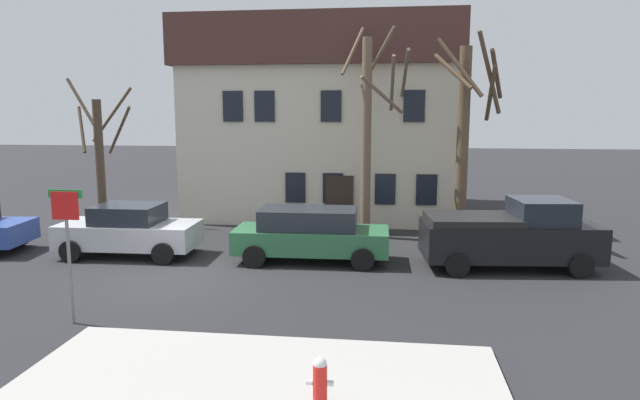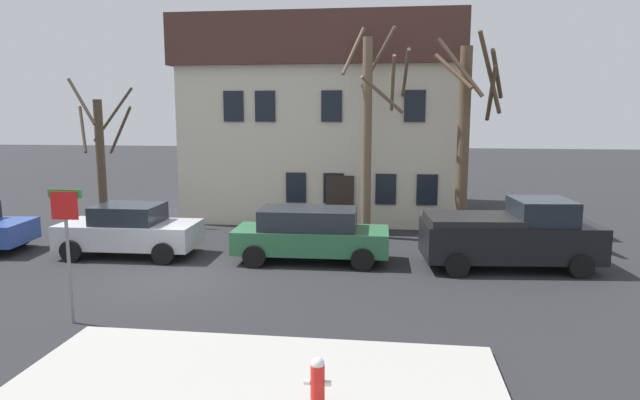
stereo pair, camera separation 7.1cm
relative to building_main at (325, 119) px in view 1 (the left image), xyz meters
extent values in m
plane|color=#262628|center=(-2.90, -11.83, -4.28)|extent=(120.00, 120.00, 0.00)
cube|color=beige|center=(0.00, 0.00, -1.08)|extent=(11.18, 8.63, 6.40)
cube|color=#4C2D28|center=(0.00, 0.00, 3.12)|extent=(11.68, 9.13, 2.01)
cube|color=#2D231E|center=(1.08, -4.36, -3.23)|extent=(1.10, 0.12, 2.10)
cube|color=black|center=(-0.68, -4.35, -2.68)|extent=(0.80, 0.08, 1.20)
cube|color=black|center=(0.82, -4.35, -2.68)|extent=(0.80, 0.08, 1.20)
cube|color=black|center=(2.87, -4.35, -2.68)|extent=(0.80, 0.08, 1.20)
cube|color=black|center=(4.46, -4.35, -2.68)|extent=(0.80, 0.08, 1.20)
cube|color=black|center=(-3.17, -4.35, 0.52)|extent=(0.80, 0.08, 1.20)
cube|color=black|center=(-1.89, -4.35, 0.52)|extent=(0.80, 0.08, 1.20)
cube|color=black|center=(0.73, -4.35, 0.52)|extent=(0.80, 0.08, 1.20)
cube|color=black|center=(3.91, -4.35, 0.52)|extent=(0.80, 0.08, 1.20)
cylinder|color=#4C3D2D|center=(-8.30, -5.43, -1.75)|extent=(0.34, 0.34, 5.06)
cylinder|color=#4C3D2D|center=(-8.77, -5.77, -0.36)|extent=(0.83, 1.10, 1.78)
cylinder|color=#4C3D2D|center=(-7.78, -4.71, -0.44)|extent=(1.59, 1.17, 1.94)
cylinder|color=#4C3D2D|center=(-8.58, -6.06, 0.69)|extent=(1.40, 0.71, 1.77)
cylinder|color=#4C3D2D|center=(-8.17, -4.51, 0.18)|extent=(1.96, 0.39, 2.21)
cylinder|color=brown|center=(2.17, -5.75, -0.69)|extent=(0.35, 0.35, 7.19)
cylinder|color=brown|center=(2.73, -6.45, 0.88)|extent=(1.52, 1.26, 1.29)
cylinder|color=brown|center=(1.64, -5.42, 2.47)|extent=(0.82, 1.22, 1.79)
cylinder|color=brown|center=(2.52, -5.17, 2.24)|extent=(1.32, 0.86, 2.14)
cylinder|color=brown|center=(3.51, -5.69, 1.63)|extent=(0.25, 2.74, 1.52)
cylinder|color=brown|center=(3.07, -5.72, 1.28)|extent=(0.19, 1.89, 1.89)
cylinder|color=brown|center=(5.57, -5.82, -0.87)|extent=(0.42, 0.42, 6.82)
cylinder|color=brown|center=(6.57, -6.16, 1.54)|extent=(0.84, 2.11, 1.56)
cylinder|color=brown|center=(5.30, -6.54, 1.77)|extent=(1.61, 0.74, 2.02)
cylinder|color=brown|center=(5.09, -6.39, 1.65)|extent=(1.30, 1.14, 1.29)
cylinder|color=brown|center=(6.31, -6.32, 1.58)|extent=(1.19, 1.66, 2.70)
cylinder|color=brown|center=(6.46, -5.86, 0.92)|extent=(0.23, 1.87, 1.87)
cylinder|color=black|center=(-9.60, -8.72, -3.94)|extent=(0.70, 0.28, 0.68)
cube|color=#B7BABF|center=(-5.20, -9.53, -3.58)|extent=(4.37, 2.00, 0.76)
cube|color=#1E232B|center=(-5.20, -9.53, -2.91)|extent=(2.03, 1.72, 0.58)
cylinder|color=black|center=(-3.75, -8.54, -3.94)|extent=(0.69, 0.24, 0.68)
cylinder|color=black|center=(-3.71, -10.44, -3.94)|extent=(0.69, 0.24, 0.68)
cylinder|color=black|center=(-6.69, -8.61, -3.94)|extent=(0.69, 0.24, 0.68)
cylinder|color=black|center=(-6.65, -10.51, -3.94)|extent=(0.69, 0.24, 0.68)
cube|color=#2D6B42|center=(0.68, -9.49, -3.60)|extent=(4.75, 1.89, 0.71)
cube|color=#1E232B|center=(0.59, -9.49, -2.94)|extent=(2.95, 1.64, 0.62)
cylinder|color=black|center=(2.26, -8.56, -3.94)|extent=(0.68, 0.24, 0.68)
cylinder|color=black|center=(2.30, -10.34, -3.94)|extent=(0.68, 0.24, 0.68)
cylinder|color=black|center=(-0.94, -8.63, -3.94)|extent=(0.68, 0.24, 0.68)
cylinder|color=black|center=(-0.90, -10.41, -3.94)|extent=(0.68, 0.24, 0.68)
cube|color=black|center=(6.57, -9.46, -3.44)|extent=(5.19, 2.51, 1.04)
cube|color=#1E232B|center=(7.47, -9.37, -2.57)|extent=(1.77, 1.93, 0.70)
cube|color=black|center=(5.47, -9.57, -2.82)|extent=(2.79, 2.19, 0.20)
cylinder|color=black|center=(8.17, -8.28, -3.94)|extent=(0.70, 0.29, 0.68)
cylinder|color=black|center=(8.36, -10.30, -3.94)|extent=(0.70, 0.29, 0.68)
cylinder|color=black|center=(4.77, -8.62, -3.94)|extent=(0.70, 0.29, 0.68)
cylinder|color=black|center=(4.97, -10.63, -3.94)|extent=(0.70, 0.29, 0.68)
cylinder|color=red|center=(2.05, -18.20, -3.84)|extent=(0.22, 0.22, 0.63)
sphere|color=silver|center=(2.05, -18.20, -3.51)|extent=(0.21, 0.21, 0.21)
cylinder|color=silver|center=(1.89, -18.20, -3.81)|extent=(0.10, 0.09, 0.09)
cylinder|color=silver|center=(2.21, -18.20, -3.81)|extent=(0.10, 0.09, 0.09)
cylinder|color=slate|center=(-3.75, -15.26, -2.83)|extent=(0.07, 0.07, 2.91)
cube|color=red|center=(-3.75, -15.28, -1.67)|extent=(0.60, 0.03, 0.60)
cube|color=#1E8C38|center=(-3.75, -15.24, -1.42)|extent=(0.76, 0.02, 0.18)
torus|color=black|center=(-6.34, -5.46, -3.92)|extent=(0.70, 0.25, 0.71)
torus|color=black|center=(-7.34, -5.18, -3.92)|extent=(0.70, 0.25, 0.71)
cylinder|color=#1E4C8C|center=(-6.84, -5.32, -3.70)|extent=(0.97, 0.32, 0.19)
cylinder|color=#1E4C8C|center=(-7.03, -5.26, -3.47)|extent=(0.10, 0.06, 0.45)
camera|label=1|loc=(3.05, -26.16, 0.27)|focal=31.45mm
camera|label=2|loc=(3.12, -26.15, 0.27)|focal=31.45mm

